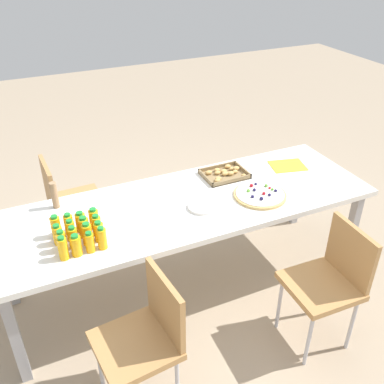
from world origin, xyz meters
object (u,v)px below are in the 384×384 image
Objects in this scene: plate_stack at (202,207)px; juice_bottle_11 at (97,225)px; juice_bottle_2 at (90,242)px; juice_bottle_7 at (99,232)px; juice_bottle_5 at (73,238)px; juice_bottle_8 at (58,235)px; fruit_pizza at (260,195)px; snack_tray at (224,174)px; juice_bottle_10 at (84,227)px; juice_bottle_14 at (81,222)px; party_table at (187,209)px; paper_folder at (288,166)px; napkin_stack at (13,267)px; juice_bottle_13 at (69,224)px; juice_bottle_12 at (56,227)px; juice_bottle_4 at (62,241)px; juice_bottle_15 at (94,219)px; chair_near_left at (146,333)px; juice_bottle_0 at (63,248)px; juice_bottle_3 at (102,238)px; chair_far_left at (67,199)px; chair_near_right at (331,277)px; juice_bottle_1 at (76,245)px; juice_bottle_9 at (71,231)px; juice_bottle_6 at (87,234)px; cardboard_tube at (55,195)px.

juice_bottle_11 is at bearing 179.58° from plate_stack.
juice_bottle_7 is (0.07, 0.08, -0.00)m from juice_bottle_2.
juice_bottle_5 reaches higher than juice_bottle_8.
fruit_pizza reaches higher than snack_tray.
juice_bottle_10 reaches higher than juice_bottle_14.
party_table is 0.94m from paper_folder.
napkin_stack is at bearing -169.10° from party_table.
juice_bottle_12 is at bearing -179.89° from juice_bottle_13.
juice_bottle_4 reaches higher than juice_bottle_2.
juice_bottle_15 reaches higher than juice_bottle_2.
fruit_pizza is at bearing 1.58° from juice_bottle_5.
juice_bottle_10 is (-0.14, 0.65, 0.30)m from chair_near_left.
juice_bottle_11 is (0.22, 0.15, -0.01)m from juice_bottle_0.
napkin_stack is (-1.19, -0.11, -0.00)m from plate_stack.
chair_far_left is at bearing 92.74° from juice_bottle_3.
juice_bottle_12 reaches higher than juice_bottle_3.
juice_bottle_3 is at bearing 1.13° from juice_bottle_0.
chair_near_right is at bearing -80.40° from fruit_pizza.
juice_bottle_1 reaches higher than juice_bottle_2.
chair_far_left is 5.99× the size of juice_bottle_4.
juice_bottle_10 reaches higher than chair_near_left.
juice_bottle_15 is at bearing 1.79° from chair_far_left.
juice_bottle_1 is 0.23m from juice_bottle_12.
juice_bottle_4 is 1.02× the size of juice_bottle_15.
juice_bottle_9 is 0.07m from juice_bottle_13.
juice_bottle_9 reaches higher than chair_far_left.
chair_near_right is 4.39× the size of plate_stack.
juice_bottle_7 is 0.70× the size of plate_stack.
juice_bottle_2 is 0.27m from juice_bottle_12.
juice_bottle_8 is 0.30m from napkin_stack.
juice_bottle_12 is (-0.15, 0.22, 0.01)m from juice_bottle_2.
juice_bottle_9 is 0.10m from juice_bottle_12.
chair_far_left is at bearing 159.28° from paper_folder.
juice_bottle_12 is 0.15m from juice_bottle_14.
juice_bottle_7 is 0.97× the size of juice_bottle_15.
juice_bottle_7 is (-0.07, 0.58, 0.29)m from chair_near_left.
juice_bottle_1 reaches higher than party_table.
fruit_pizza is at bearing 1.42° from juice_bottle_7.
juice_bottle_5 is at bearing 0.48° from juice_bottle_4.
party_table is at bearing -151.26° from snack_tray.
juice_bottle_10 is (-0.00, 0.08, -0.00)m from juice_bottle_6.
juice_bottle_8 is 1.80m from paper_folder.
snack_tray is (1.11, 0.46, -0.05)m from juice_bottle_2.
juice_bottle_7 is 0.50m from napkin_stack.
cardboard_tube is (-0.81, 0.30, 0.15)m from party_table.
snack_tray is at bearing 13.37° from juice_bottle_15.
juice_bottle_1 is 0.92× the size of juice_bottle_6.
plate_stack is at bearing 8.76° from juice_bottle_0.
juice_bottle_8 is (-0.08, 0.14, -0.00)m from juice_bottle_1.
juice_bottle_7 is at bearing -159.65° from snack_tray.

